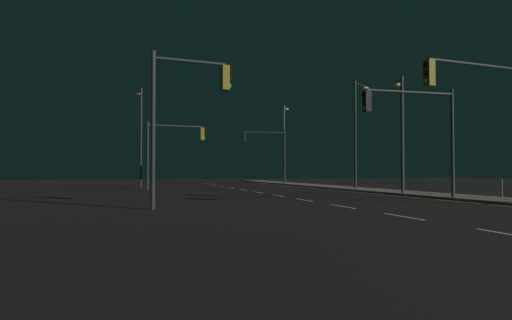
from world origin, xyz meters
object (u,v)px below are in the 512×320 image
at_px(street_lamp_median, 284,137).
at_px(traffic_light_near_left, 174,142).
at_px(traffic_light_overhead_east, 187,101).
at_px(street_lamp_far_end, 141,129).
at_px(street_lamp_across_street, 401,123).
at_px(street_lamp_corner, 357,124).
at_px(traffic_light_far_left, 413,118).
at_px(traffic_light_far_right, 266,145).
at_px(traffic_light_near_right, 481,100).

bearing_deg(street_lamp_median, traffic_light_near_left, -138.94).
bearing_deg(traffic_light_overhead_east, traffic_light_near_left, 86.29).
relative_size(street_lamp_far_end, street_lamp_across_street, 1.24).
bearing_deg(traffic_light_near_left, street_lamp_corner, -12.92).
height_order(traffic_light_overhead_east, street_lamp_far_end, street_lamp_far_end).
bearing_deg(street_lamp_corner, street_lamp_across_street, -99.95).
relative_size(traffic_light_far_left, street_lamp_median, 0.64).
bearing_deg(traffic_light_far_right, street_lamp_across_street, -84.64).
height_order(street_lamp_far_end, street_lamp_across_street, street_lamp_far_end).
bearing_deg(traffic_light_overhead_east, traffic_light_near_right, -13.14).
xyz_separation_m(street_lamp_corner, street_lamp_median, (-0.92, 13.83, 0.01)).
relative_size(street_lamp_corner, street_lamp_across_street, 1.20).
relative_size(traffic_light_far_left, street_lamp_corner, 0.65).
height_order(traffic_light_far_right, street_lamp_across_street, street_lamp_across_street).
bearing_deg(street_lamp_far_end, traffic_light_overhead_east, -86.67).
bearing_deg(street_lamp_median, street_lamp_far_end, -159.46).
xyz_separation_m(traffic_light_near_right, street_lamp_corner, (3.37, 15.87, 0.82)).
relative_size(traffic_light_far_right, street_lamp_corner, 0.68).
height_order(traffic_light_overhead_east, traffic_light_far_left, traffic_light_overhead_east).
bearing_deg(traffic_light_near_right, street_lamp_corner, 78.03).
bearing_deg(street_lamp_across_street, traffic_light_far_right, 95.36).
height_order(traffic_light_near_right, traffic_light_far_right, traffic_light_near_right).
xyz_separation_m(traffic_light_far_left, street_lamp_median, (2.73, 25.82, 1.11)).
height_order(traffic_light_far_right, street_lamp_far_end, street_lamp_far_end).
height_order(traffic_light_overhead_east, street_lamp_across_street, street_lamp_across_street).
xyz_separation_m(traffic_light_overhead_east, traffic_light_far_left, (10.70, 1.31, -0.14)).
bearing_deg(traffic_light_overhead_east, street_lamp_median, 63.67).
xyz_separation_m(traffic_light_near_right, street_lamp_across_street, (2.03, 8.26, 0.04)).
relative_size(street_lamp_far_end, street_lamp_median, 1.02).
bearing_deg(street_lamp_corner, traffic_light_far_right, 104.28).
height_order(traffic_light_near_right, traffic_light_far_left, traffic_light_near_right).
relative_size(traffic_light_overhead_east, street_lamp_across_street, 0.86).
bearing_deg(street_lamp_median, street_lamp_corner, -86.17).
xyz_separation_m(traffic_light_far_right, street_lamp_corner, (3.24, -12.75, 0.96)).
bearing_deg(traffic_light_far_left, street_lamp_median, 83.97).
height_order(traffic_light_overhead_east, traffic_light_near_left, traffic_light_overhead_east).
distance_m(traffic_light_near_left, street_lamp_corner, 13.71).
distance_m(traffic_light_near_left, street_lamp_median, 16.47).
bearing_deg(traffic_light_far_right, street_lamp_corner, -75.72).
bearing_deg(street_lamp_corner, traffic_light_near_right, -101.97).
height_order(traffic_light_near_right, street_lamp_across_street, street_lamp_across_street).
xyz_separation_m(street_lamp_corner, street_lamp_far_end, (-15.62, 8.32, -0.03)).
height_order(traffic_light_far_right, traffic_light_far_left, traffic_light_far_right).
xyz_separation_m(traffic_light_far_right, street_lamp_across_street, (1.91, -20.35, 0.18)).
xyz_separation_m(traffic_light_near_right, street_lamp_median, (2.44, 29.70, 0.84)).
bearing_deg(traffic_light_far_left, traffic_light_far_right, 89.06).
height_order(traffic_light_near_right, street_lamp_median, street_lamp_median).
bearing_deg(traffic_light_near_left, traffic_light_overhead_east, -93.71).
bearing_deg(traffic_light_far_left, street_lamp_corner, 73.07).
bearing_deg(traffic_light_far_right, street_lamp_far_end, -160.32).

